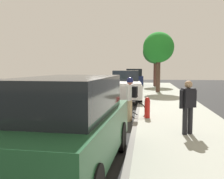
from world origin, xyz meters
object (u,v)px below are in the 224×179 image
at_px(parked_suv_dark_blue_far, 134,77).
at_px(parked_pickup_white_second, 125,87).
at_px(parked_sedan_grey_mid, 129,83).
at_px(bicycle_at_curb, 126,110).
at_px(fire_hydrant, 147,107).
at_px(pedestrian_on_phone, 188,104).
at_px(street_tree_near_cyclist, 158,48).
at_px(parked_suv_green_nearest, 69,123).
at_px(cyclist_with_backpack, 131,94).
at_px(street_tree_mid_block, 156,52).

bearing_deg(parked_suv_dark_blue_far, parked_pickup_white_second, -89.98).
bearing_deg(parked_sedan_grey_mid, bicycle_at_curb, -86.64).
xyz_separation_m(parked_pickup_white_second, fire_hydrant, (1.40, -6.48, -0.33)).
xyz_separation_m(parked_suv_dark_blue_far, pedestrian_on_phone, (2.61, -21.12, 0.05)).
relative_size(bicycle_at_curb, fire_hydrant, 2.06).
height_order(parked_sedan_grey_mid, street_tree_near_cyclist, street_tree_near_cyclist).
bearing_deg(parked_suv_dark_blue_far, bicycle_at_curb, -88.40).
xyz_separation_m(parked_sedan_grey_mid, pedestrian_on_phone, (2.82, -15.06, 0.32)).
relative_size(parked_suv_green_nearest, parked_pickup_white_second, 0.88).
relative_size(cyclist_with_backpack, street_tree_mid_block, 0.36).
bearing_deg(parked_pickup_white_second, pedestrian_on_phone, -73.55).
bearing_deg(bicycle_at_curb, parked_suv_dark_blue_far, 91.60).
distance_m(street_tree_near_cyclist, fire_hydrant, 11.46).
bearing_deg(parked_sedan_grey_mid, pedestrian_on_phone, -79.39).
bearing_deg(street_tree_near_cyclist, bicycle_at_curb, -99.74).
relative_size(parked_pickup_white_second, parked_suv_dark_blue_far, 1.13).
bearing_deg(street_tree_near_cyclist, parked_suv_green_nearest, -99.01).
bearing_deg(street_tree_mid_block, parked_suv_green_nearest, -96.42).
height_order(street_tree_near_cyclist, street_tree_mid_block, street_tree_mid_block).
bearing_deg(street_tree_near_cyclist, cyclist_with_backpack, -98.21).
relative_size(parked_suv_green_nearest, street_tree_mid_block, 0.96).
xyz_separation_m(parked_pickup_white_second, street_tree_near_cyclist, (2.32, 4.51, 2.83)).
height_order(parked_pickup_white_second, street_tree_near_cyclist, street_tree_near_cyclist).
distance_m(parked_suv_green_nearest, parked_sedan_grey_mid, 17.86).
distance_m(parked_pickup_white_second, cyclist_with_backpack, 6.55).
relative_size(parked_suv_dark_blue_far, bicycle_at_curb, 2.77).
xyz_separation_m(cyclist_with_backpack, street_tree_mid_block, (1.59, 17.61, 2.68)).
height_order(street_tree_near_cyclist, fire_hydrant, street_tree_near_cyclist).
bearing_deg(cyclist_with_backpack, parked_sedan_grey_mid, 94.24).
bearing_deg(parked_suv_green_nearest, street_tree_near_cyclist, 80.99).
xyz_separation_m(cyclist_with_backpack, street_tree_near_cyclist, (1.59, 11.02, 2.64)).
bearing_deg(fire_hydrant, parked_suv_dark_blue_far, 94.29).
relative_size(parked_pickup_white_second, bicycle_at_curb, 3.13).
xyz_separation_m(parked_suv_green_nearest, fire_hydrant, (1.64, 5.16, -0.45)).
xyz_separation_m(parked_suv_green_nearest, street_tree_near_cyclist, (2.56, 16.14, 2.71)).
distance_m(parked_suv_dark_blue_far, cyclist_with_backpack, 18.80).
relative_size(parked_suv_green_nearest, street_tree_near_cyclist, 0.98).
distance_m(parked_suv_dark_blue_far, bicycle_at_curb, 18.35).
xyz_separation_m(street_tree_near_cyclist, fire_hydrant, (-0.92, -10.98, -3.16)).
height_order(bicycle_at_curb, cyclist_with_backpack, cyclist_with_backpack).
height_order(parked_pickup_white_second, parked_suv_dark_blue_far, parked_suv_dark_blue_far).
relative_size(cyclist_with_backpack, pedestrian_on_phone, 1.09).
distance_m(street_tree_mid_block, fire_hydrant, 17.89).
height_order(parked_pickup_white_second, fire_hydrant, parked_pickup_white_second).
distance_m(parked_sedan_grey_mid, street_tree_near_cyclist, 4.27).
bearing_deg(bicycle_at_curb, street_tree_mid_block, 83.97).
bearing_deg(parked_sedan_grey_mid, parked_suv_green_nearest, -90.09).
relative_size(parked_suv_dark_blue_far, street_tree_mid_block, 0.97).
bearing_deg(pedestrian_on_phone, street_tree_near_cyclist, 91.23).
height_order(parked_sedan_grey_mid, pedestrian_on_phone, pedestrian_on_phone).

